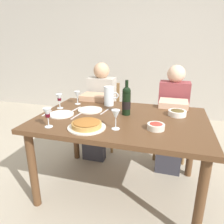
# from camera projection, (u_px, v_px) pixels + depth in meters

# --- Properties ---
(ground_plane) EXTENTS (8.00, 8.00, 0.00)m
(ground_plane) POSITION_uv_depth(u_px,v_px,m) (120.00, 188.00, 2.10)
(ground_plane) COLOR #B2A893
(back_wall) EXTENTS (8.00, 0.10, 2.80)m
(back_wall) POSITION_uv_depth(u_px,v_px,m) (152.00, 42.00, 3.83)
(back_wall) COLOR #B2ADA3
(back_wall) RESTS_ON ground
(dining_table) EXTENTS (1.50, 1.00, 0.76)m
(dining_table) POSITION_uv_depth(u_px,v_px,m) (121.00, 127.00, 1.89)
(dining_table) COLOR brown
(dining_table) RESTS_ON ground
(wine_bottle) EXTENTS (0.08, 0.08, 0.32)m
(wine_bottle) POSITION_uv_depth(u_px,v_px,m) (126.00, 101.00, 1.89)
(wine_bottle) COLOR black
(wine_bottle) RESTS_ON dining_table
(water_pitcher) EXTENTS (0.16, 0.10, 0.20)m
(water_pitcher) POSITION_uv_depth(u_px,v_px,m) (109.00, 97.00, 2.19)
(water_pitcher) COLOR silver
(water_pitcher) RESTS_ON dining_table
(baked_tart) EXTENTS (0.30, 0.30, 0.06)m
(baked_tart) POSITION_uv_depth(u_px,v_px,m) (87.00, 125.00, 1.63)
(baked_tart) COLOR silver
(baked_tart) RESTS_ON dining_table
(salad_bowl) EXTENTS (0.13, 0.13, 0.05)m
(salad_bowl) POSITION_uv_depth(u_px,v_px,m) (156.00, 126.00, 1.60)
(salad_bowl) COLOR silver
(salad_bowl) RESTS_ON dining_table
(olive_bowl) EXTENTS (0.16, 0.16, 0.06)m
(olive_bowl) POSITION_uv_depth(u_px,v_px,m) (177.00, 113.00, 1.90)
(olive_bowl) COLOR white
(olive_bowl) RESTS_ON dining_table
(wine_glass_left_diner) EXTENTS (0.06, 0.06, 0.14)m
(wine_glass_left_diner) POSITION_uv_depth(u_px,v_px,m) (77.00, 95.00, 2.23)
(wine_glass_left_diner) COLOR silver
(wine_glass_left_diner) RESTS_ON dining_table
(wine_glass_right_diner) EXTENTS (0.07, 0.07, 0.16)m
(wine_glass_right_diner) POSITION_uv_depth(u_px,v_px,m) (116.00, 115.00, 1.58)
(wine_glass_right_diner) COLOR silver
(wine_glass_right_diner) RESTS_ON dining_table
(wine_glass_centre) EXTENTS (0.07, 0.07, 0.15)m
(wine_glass_centre) POSITION_uv_depth(u_px,v_px,m) (59.00, 98.00, 2.09)
(wine_glass_centre) COLOR silver
(wine_glass_centre) RESTS_ON dining_table
(wine_glass_spare) EXTENTS (0.07, 0.07, 0.16)m
(wine_glass_spare) POSITION_uv_depth(u_px,v_px,m) (48.00, 114.00, 1.62)
(wine_glass_spare) COLOR silver
(wine_glass_spare) RESTS_ON dining_table
(dinner_plate_left_setting) EXTENTS (0.24, 0.24, 0.01)m
(dinner_plate_left_setting) POSITION_uv_depth(u_px,v_px,m) (90.00, 110.00, 2.04)
(dinner_plate_left_setting) COLOR silver
(dinner_plate_left_setting) RESTS_ON dining_table
(dinner_plate_right_setting) EXTENTS (0.23, 0.23, 0.01)m
(dinner_plate_right_setting) POSITION_uv_depth(u_px,v_px,m) (61.00, 114.00, 1.92)
(dinner_plate_right_setting) COLOR white
(dinner_plate_right_setting) RESTS_ON dining_table
(fork_left_setting) EXTENTS (0.03, 0.16, 0.00)m
(fork_left_setting) POSITION_uv_depth(u_px,v_px,m) (76.00, 109.00, 2.09)
(fork_left_setting) COLOR silver
(fork_left_setting) RESTS_ON dining_table
(knife_left_setting) EXTENTS (0.04, 0.18, 0.00)m
(knife_left_setting) POSITION_uv_depth(u_px,v_px,m) (105.00, 112.00, 2.01)
(knife_left_setting) COLOR silver
(knife_left_setting) RESTS_ON dining_table
(knife_right_setting) EXTENTS (0.03, 0.18, 0.00)m
(knife_right_setting) POSITION_uv_depth(u_px,v_px,m) (76.00, 116.00, 1.89)
(knife_right_setting) COLOR silver
(knife_right_setting) RESTS_ON dining_table
(spoon_right_setting) EXTENTS (0.02, 0.16, 0.00)m
(spoon_right_setting) POSITION_uv_depth(u_px,v_px,m) (47.00, 113.00, 1.96)
(spoon_right_setting) COLOR silver
(spoon_right_setting) RESTS_ON dining_table
(chair_left) EXTENTS (0.40, 0.40, 0.87)m
(chair_left) POSITION_uv_depth(u_px,v_px,m) (105.00, 110.00, 2.90)
(chair_left) COLOR olive
(chair_left) RESTS_ON ground
(diner_left) EXTENTS (0.34, 0.50, 1.16)m
(diner_left) POSITION_uv_depth(u_px,v_px,m) (99.00, 107.00, 2.64)
(diner_left) COLOR #B7B2A8
(diner_left) RESTS_ON ground
(chair_right) EXTENTS (0.40, 0.40, 0.87)m
(chair_right) POSITION_uv_depth(u_px,v_px,m) (172.00, 117.00, 2.63)
(chair_right) COLOR olive
(chair_right) RESTS_ON ground
(diner_right) EXTENTS (0.34, 0.50, 1.16)m
(diner_right) POSITION_uv_depth(u_px,v_px,m) (172.00, 114.00, 2.38)
(diner_right) COLOR #8E3D42
(diner_right) RESTS_ON ground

